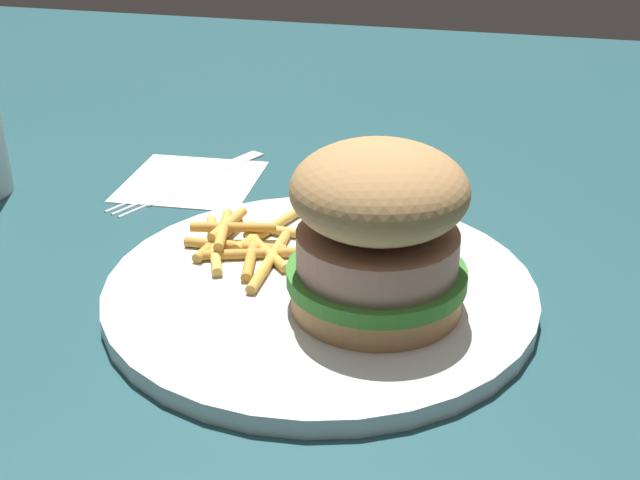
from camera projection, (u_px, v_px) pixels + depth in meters
name	position (u px, v px, depth m)	size (l,w,h in m)	color
ground_plane	(317.00, 287.00, 0.54)	(1.60, 1.60, 0.00)	#1E474C
plate	(320.00, 290.00, 0.52)	(0.27, 0.27, 0.01)	silver
sandwich	(378.00, 229.00, 0.47)	(0.11, 0.11, 0.10)	tan
fries_pile	(245.00, 242.00, 0.56)	(0.09, 0.12, 0.01)	gold
napkin	(191.00, 181.00, 0.70)	(0.11, 0.11, 0.00)	white
fork	(190.00, 179.00, 0.70)	(0.08, 0.17, 0.00)	silver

